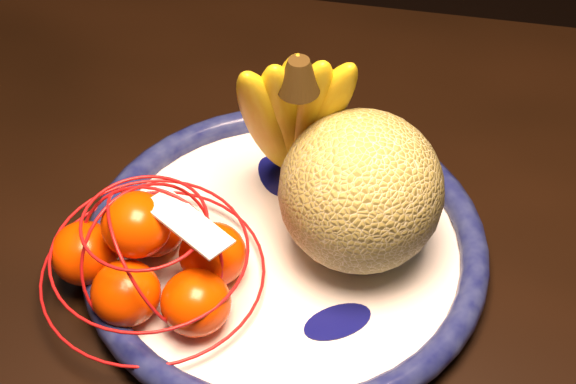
% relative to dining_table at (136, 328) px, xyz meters
% --- Properties ---
extents(dining_table, '(1.44, 0.89, 0.71)m').
position_rel_dining_table_xyz_m(dining_table, '(0.00, 0.00, 0.00)').
color(dining_table, black).
rests_on(dining_table, ground).
extents(fruit_bowl, '(0.34, 0.34, 0.03)m').
position_rel_dining_table_xyz_m(fruit_bowl, '(0.13, 0.05, 0.09)').
color(fruit_bowl, white).
rests_on(fruit_bowl, dining_table).
extents(cantaloupe, '(0.13, 0.13, 0.13)m').
position_rel_dining_table_xyz_m(cantaloupe, '(0.18, 0.06, 0.15)').
color(cantaloupe, olive).
rests_on(cantaloupe, fruit_bowl).
extents(banana_bunch, '(0.12, 0.12, 0.19)m').
position_rel_dining_table_xyz_m(banana_bunch, '(0.12, 0.11, 0.18)').
color(banana_bunch, gold).
rests_on(banana_bunch, fruit_bowl).
extents(mandarin_bag, '(0.24, 0.24, 0.11)m').
position_rel_dining_table_xyz_m(mandarin_bag, '(0.03, -0.01, 0.12)').
color(mandarin_bag, '#EC4300').
rests_on(mandarin_bag, fruit_bowl).
extents(price_tag, '(0.08, 0.06, 0.01)m').
position_rel_dining_table_xyz_m(price_tag, '(0.07, -0.01, 0.17)').
color(price_tag, white).
rests_on(price_tag, mandarin_bag).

